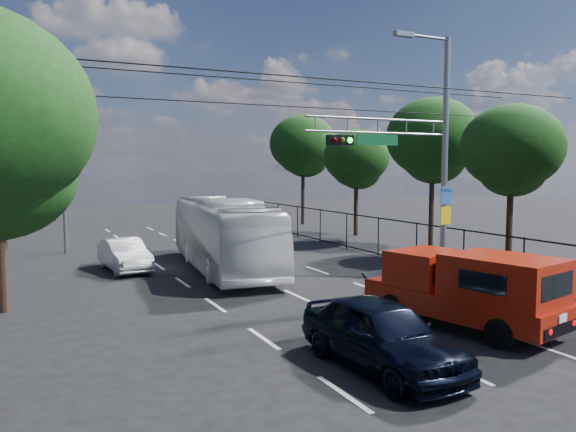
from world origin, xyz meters
TOP-DOWN VIEW (x-y plane):
  - ground at (0.00, 0.00)m, footprint 120.00×120.00m
  - lane_markings at (-0.00, 14.00)m, footprint 6.12×38.00m
  - signal_mast at (5.28, 7.99)m, footprint 6.43×0.39m
  - streetlight_left at (-6.33, 22.00)m, footprint 2.09×0.22m
  - utility_wires at (0.00, 8.83)m, footprint 22.00×5.04m
  - fence_right at (7.60, 12.17)m, footprint 0.06×34.03m
  - tree_right_b at (11.22, 9.02)m, footprint 4.50×4.50m
  - tree_right_c at (11.82, 15.02)m, footprint 5.10×5.10m
  - tree_right_d at (11.42, 22.02)m, footprint 4.32×4.32m
  - tree_right_e at (11.62, 30.02)m, footprint 5.28×5.28m
  - tree_left_d at (-9.38, 25.02)m, footprint 4.20×4.20m
  - tree_left_e at (-9.58, 33.02)m, footprint 4.92×4.92m
  - red_pickup at (2.52, 2.49)m, footprint 3.32×6.08m
  - navy_hatchback at (-1.50, 0.84)m, footprint 2.03×4.70m
  - white_bus at (-0.60, 14.04)m, footprint 3.92×11.46m
  - white_van at (-4.58, 15.67)m, footprint 1.82×4.29m

SIDE VIEW (x-z plane):
  - ground at x=0.00m, z-range 0.00..0.00m
  - lane_markings at x=0.00m, z-range 0.00..0.01m
  - white_van at x=-4.58m, z-range 0.00..1.38m
  - navy_hatchback at x=-1.50m, z-range 0.00..1.58m
  - fence_right at x=7.60m, z-range 0.03..2.03m
  - red_pickup at x=2.52m, z-range 0.07..2.22m
  - white_bus at x=-0.60m, z-range 0.00..3.13m
  - streetlight_left at x=-6.33m, z-range 0.40..7.48m
  - tree_left_d at x=-9.38m, z-range 1.31..8.13m
  - tree_right_d at x=11.42m, z-range 1.34..8.36m
  - tree_right_b at x=11.22m, z-range 1.40..8.71m
  - signal_mast at x=5.28m, z-range 0.49..9.99m
  - tree_left_e at x=-9.58m, z-range 1.53..9.53m
  - tree_right_c at x=11.82m, z-range 1.59..9.88m
  - tree_right_e at x=11.62m, z-range 1.65..10.23m
  - utility_wires at x=0.00m, z-range 6.86..7.60m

